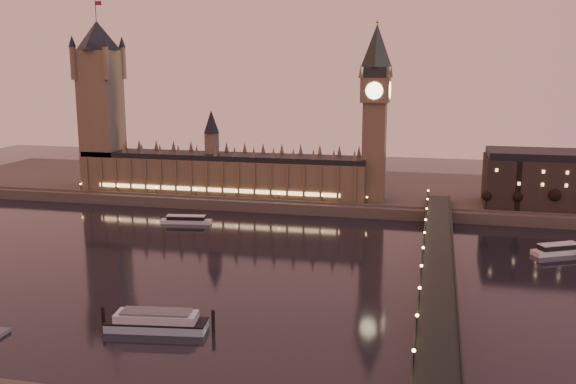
% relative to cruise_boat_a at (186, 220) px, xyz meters
% --- Properties ---
extents(ground, '(700.00, 700.00, 0.00)m').
position_rel_cruise_boat_a_xyz_m(ground, '(42.49, -67.16, -1.95)').
color(ground, black).
rests_on(ground, ground).
extents(far_embankment, '(560.00, 130.00, 6.00)m').
position_rel_cruise_boat_a_xyz_m(far_embankment, '(72.49, 97.84, 1.05)').
color(far_embankment, '#423D35').
rests_on(far_embankment, ground).
extents(palace_of_westminster, '(180.00, 26.62, 52.00)m').
position_rel_cruise_boat_a_xyz_m(palace_of_westminster, '(2.37, 53.83, 19.75)').
color(palace_of_westminster, brown).
rests_on(palace_of_westminster, ground).
extents(victoria_tower, '(31.68, 31.68, 118.00)m').
position_rel_cruise_boat_a_xyz_m(victoria_tower, '(-77.51, 53.84, 63.83)').
color(victoria_tower, brown).
rests_on(victoria_tower, ground).
extents(big_ben, '(17.68, 17.68, 104.00)m').
position_rel_cruise_boat_a_xyz_m(big_ben, '(96.48, 53.82, 62.00)').
color(big_ben, brown).
rests_on(big_ben, ground).
extents(westminster_bridge, '(13.20, 260.00, 15.30)m').
position_rel_cruise_boat_a_xyz_m(westminster_bridge, '(134.10, -67.16, 3.56)').
color(westminster_bridge, black).
rests_on(westminster_bridge, ground).
extents(bare_tree_0, '(5.87, 5.87, 11.93)m').
position_rel_cruise_boat_a_xyz_m(bare_tree_0, '(161.05, 41.84, 12.94)').
color(bare_tree_0, black).
rests_on(bare_tree_0, ground).
extents(bare_tree_1, '(5.87, 5.87, 11.93)m').
position_rel_cruise_boat_a_xyz_m(bare_tree_1, '(177.68, 41.84, 12.94)').
color(bare_tree_1, black).
rests_on(bare_tree_1, ground).
extents(bare_tree_2, '(5.87, 5.87, 11.93)m').
position_rel_cruise_boat_a_xyz_m(bare_tree_2, '(194.30, 41.84, 12.94)').
color(bare_tree_2, black).
rests_on(bare_tree_2, ground).
extents(cruise_boat_a, '(28.29, 9.94, 4.43)m').
position_rel_cruise_boat_a_xyz_m(cruise_boat_a, '(0.00, 0.00, 0.00)').
color(cruise_boat_a, silver).
rests_on(cruise_boat_a, ground).
extents(cruise_boat_c, '(25.36, 17.73, 5.02)m').
position_rel_cruise_boat_a_xyz_m(cruise_boat_c, '(188.58, -15.51, 0.26)').
color(cruise_boat_c, silver).
rests_on(cruise_boat_c, ground).
extents(moored_barge, '(37.87, 13.81, 7.01)m').
position_rel_cruise_boat_a_xyz_m(moored_barge, '(44.80, -136.58, 1.00)').
color(moored_barge, '#9AB7C4').
rests_on(moored_barge, ground).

